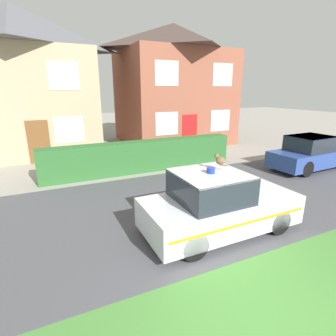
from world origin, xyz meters
TOP-DOWN VIEW (x-y plane):
  - ground_plane at (0.00, 0.00)m, footprint 80.00×80.00m
  - road_strip at (0.00, 4.48)m, footprint 28.00×6.20m
  - lawn_verge at (0.00, -0.01)m, footprint 28.00×2.78m
  - garden_hedge at (1.01, 8.37)m, footprint 8.53×0.72m
  - police_car at (0.92, 2.65)m, footprint 3.95×1.80m
  - cat at (1.00, 2.77)m, footprint 0.28×0.32m
  - neighbour_car_near at (8.05, 5.43)m, footprint 4.29×1.76m
  - house_left at (-3.71, 14.44)m, footprint 7.79×5.56m
  - house_right at (5.37, 14.29)m, footprint 7.02×6.23m

SIDE VIEW (x-z plane):
  - ground_plane at x=0.00m, z-range 0.00..0.00m
  - lawn_verge at x=0.00m, z-range 0.00..0.01m
  - road_strip at x=0.00m, z-range 0.00..0.01m
  - garden_hedge at x=1.01m, z-range 0.00..1.35m
  - neighbour_car_near at x=8.05m, z-range -0.05..1.48m
  - police_car at x=0.92m, z-range -0.13..1.59m
  - cat at x=1.00m, z-range 1.70..2.00m
  - house_right at x=5.37m, z-range 0.06..7.60m
  - house_left at x=-3.71m, z-range 0.07..7.75m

